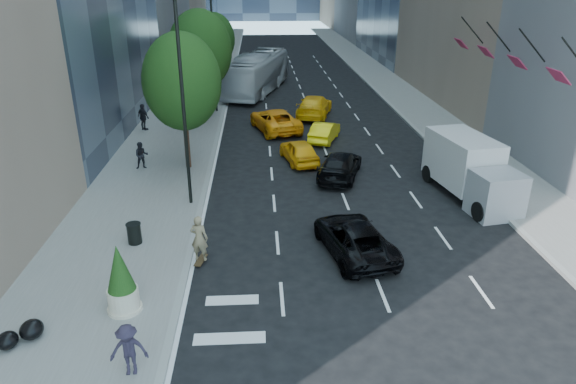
{
  "coord_description": "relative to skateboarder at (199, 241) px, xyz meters",
  "views": [
    {
      "loc": [
        -3.16,
        -18.75,
        10.24
      ],
      "look_at": [
        -1.97,
        1.57,
        1.6
      ],
      "focal_mm": 32.0,
      "sensor_mm": 36.0,
      "label": 1
    }
  ],
  "objects": [
    {
      "name": "tree_far",
      "position": [
        -1.69,
        33.42,
        3.7
      ],
      "size": [
        3.9,
        3.9,
        6.92
      ],
      "color": "#311D13",
      "rests_on": "sidewalk_left"
    },
    {
      "name": "ground",
      "position": [
        5.51,
        1.42,
        -0.93
      ],
      "size": [
        160.0,
        160.0,
        0.0
      ],
      "primitive_type": "plane",
      "color": "black",
      "rests_on": "ground"
    },
    {
      "name": "garbage_bags",
      "position": [
        -4.81,
        -4.53,
        -0.5
      ],
      "size": [
        1.17,
        1.13,
        0.58
      ],
      "color": "black",
      "rests_on": "sidewalk_left"
    },
    {
      "name": "taxi_c",
      "position": [
        3.51,
        18.05,
        -0.16
      ],
      "size": [
        3.96,
        6.03,
        1.54
      ],
      "primitive_type": "imported",
      "rotation": [
        0.0,
        0.0,
        3.41
      ],
      "color": "#FF990D",
      "rests_on": "ground"
    },
    {
      "name": "box_truck",
      "position": [
        12.67,
        5.69,
        0.55
      ],
      "size": [
        3.15,
        6.34,
        2.9
      ],
      "rotation": [
        0.0,
        0.0,
        0.17
      ],
      "color": "silver",
      "rests_on": "ground"
    },
    {
      "name": "planter_shrub",
      "position": [
        -2.15,
        -3.12,
        0.36
      ],
      "size": [
        1.0,
        1.0,
        2.39
      ],
      "color": "beige",
      "rests_on": "sidewalk_left"
    },
    {
      "name": "lamp_far",
      "position": [
        -0.81,
        23.42,
        4.89
      ],
      "size": [
        2.13,
        0.22,
        10.0
      ],
      "color": "black",
      "rests_on": "sidewalk_left"
    },
    {
      "name": "taxi_d",
      "position": [
        6.71,
        21.92,
        -0.12
      ],
      "size": [
        3.59,
        5.98,
        1.62
      ],
      "primitive_type": "imported",
      "rotation": [
        0.0,
        0.0,
        2.89
      ],
      "color": "yellow",
      "rests_on": "ground"
    },
    {
      "name": "city_bus",
      "position": [
        2.31,
        31.15,
        0.86
      ],
      "size": [
        6.37,
        13.18,
        3.58
      ],
      "primitive_type": "imported",
      "rotation": [
        0.0,
        0.0,
        -0.27
      ],
      "color": "silver",
      "rests_on": "ground"
    },
    {
      "name": "pedestrian_a",
      "position": [
        -4.24,
        10.31,
        -0.01
      ],
      "size": [
        0.85,
        0.72,
        1.54
      ],
      "primitive_type": "imported",
      "rotation": [
        0.0,
        0.0,
        0.2
      ],
      "color": "black",
      "rests_on": "sidewalk_left"
    },
    {
      "name": "pedestrian_c",
      "position": [
        -1.29,
        -6.06,
        0.01
      ],
      "size": [
        1.05,
        0.66,
        1.57
      ],
      "primitive_type": "imported",
      "rotation": [
        0.0,
        0.0,
        0.08
      ],
      "color": "#261F2E",
      "rests_on": "sidewalk_left"
    },
    {
      "name": "trash_can",
      "position": [
        -2.79,
        1.47,
        -0.36
      ],
      "size": [
        0.55,
        0.55,
        0.83
      ],
      "primitive_type": "cylinder",
      "color": "black",
      "rests_on": "sidewalk_left"
    },
    {
      "name": "tree_near",
      "position": [
        -1.69,
        10.42,
        4.04
      ],
      "size": [
        4.2,
        4.2,
        7.46
      ],
      "color": "#311D13",
      "rests_on": "sidewalk_left"
    },
    {
      "name": "traffic_signal",
      "position": [
        -0.89,
        41.42,
        3.31
      ],
      "size": [
        2.48,
        0.53,
        5.2
      ],
      "color": "black",
      "rests_on": "sidewalk_left"
    },
    {
      "name": "taxi_a",
      "position": [
        4.69,
        11.32,
        -0.25
      ],
      "size": [
        2.41,
        4.22,
        1.35
      ],
      "primitive_type": "imported",
      "rotation": [
        0.0,
        0.0,
        3.36
      ],
      "color": "#FFAD0D",
      "rests_on": "ground"
    },
    {
      "name": "skateboarder",
      "position": [
        0.0,
        0.0,
        0.0
      ],
      "size": [
        0.76,
        0.59,
        1.85
      ],
      "primitive_type": "imported",
      "rotation": [
        0.0,
        0.0,
        2.91
      ],
      "color": "#7E6C4E",
      "rests_on": "ground"
    },
    {
      "name": "tree_mid",
      "position": [
        -1.69,
        20.42,
        4.39
      ],
      "size": [
        4.5,
        4.5,
        7.99
      ],
      "color": "#311D13",
      "rests_on": "sidewalk_left"
    },
    {
      "name": "taxi_b",
      "position": [
        6.71,
        15.42,
        -0.29
      ],
      "size": [
        2.62,
        4.1,
        1.28
      ],
      "primitive_type": "imported",
      "rotation": [
        0.0,
        0.0,
        2.78
      ],
      "color": "yellow",
      "rests_on": "ground"
    },
    {
      "name": "pedestrian_b",
      "position": [
        -5.69,
        18.19,
        0.15
      ],
      "size": [
        1.13,
        1.05,
        1.86
      ],
      "primitive_type": "imported",
      "rotation": [
        0.0,
        0.0,
        2.44
      ],
      "color": "black",
      "rests_on": "sidewalk_left"
    },
    {
      "name": "black_sedan_mercedes",
      "position": [
        6.71,
        8.7,
        -0.23
      ],
      "size": [
        3.33,
        5.14,
        1.39
      ],
      "primitive_type": "imported",
      "rotation": [
        0.0,
        0.0,
        2.83
      ],
      "color": "black",
      "rests_on": "ground"
    },
    {
      "name": "sidewalk_right",
      "position": [
        15.51,
        31.42,
        -0.85
      ],
      "size": [
        4.0,
        120.0,
        0.15
      ],
      "primitive_type": "cube",
      "color": "slate",
      "rests_on": "ground"
    },
    {
      "name": "facade_flags",
      "position": [
        16.15,
        11.42,
        5.26
      ],
      "size": [
        1.85,
        13.3,
        2.05
      ],
      "color": "black",
      "rests_on": "ground"
    },
    {
      "name": "sidewalk_left",
      "position": [
        -3.49,
        31.42,
        -0.85
      ],
      "size": [
        6.0,
        120.0,
        0.15
      ],
      "primitive_type": "cube",
      "color": "slate",
      "rests_on": "ground"
    },
    {
      "name": "black_sedan_lincoln",
      "position": [
        6.01,
        0.42,
        -0.26
      ],
      "size": [
        3.15,
        5.16,
        1.34
      ],
      "primitive_type": "imported",
      "rotation": [
        0.0,
        0.0,
        3.35
      ],
      "color": "black",
      "rests_on": "ground"
    },
    {
      "name": "lamp_near",
      "position": [
        -0.81,
        5.42,
        4.89
      ],
      "size": [
        2.13,
        0.22,
        10.0
      ],
      "color": "black",
      "rests_on": "sidewalk_left"
    }
  ]
}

